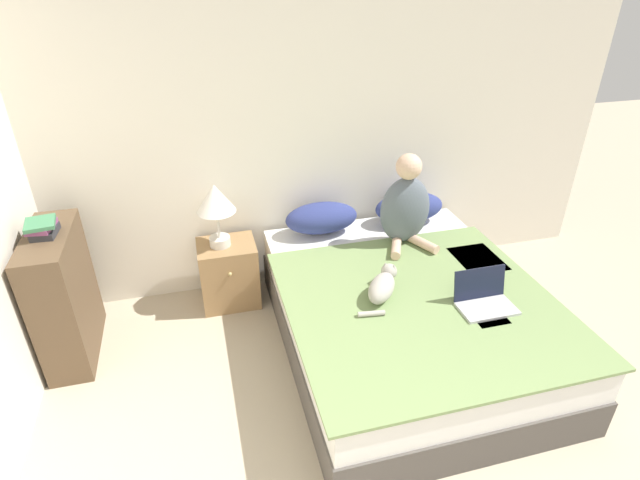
{
  "coord_description": "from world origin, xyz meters",
  "views": [
    {
      "loc": [
        -0.91,
        0.03,
        2.45
      ],
      "look_at": [
        -0.2,
        2.7,
        0.88
      ],
      "focal_mm": 28.0,
      "sensor_mm": 36.0,
      "label": 1
    }
  ],
  "objects_px": {
    "pillow_near": "(322,218)",
    "person_sitting": "(406,206)",
    "cat_tabby": "(383,286)",
    "nightstand": "(229,273)",
    "table_lamp": "(216,203)",
    "book_stack_top": "(42,228)",
    "laptop_open": "(484,299)",
    "bookshelf": "(64,296)",
    "pillow_far": "(409,207)",
    "bed": "(406,316)"
  },
  "relations": [
    {
      "from": "cat_tabby",
      "to": "laptop_open",
      "type": "distance_m",
      "value": 0.64
    },
    {
      "from": "nightstand",
      "to": "table_lamp",
      "type": "height_order",
      "value": "table_lamp"
    },
    {
      "from": "laptop_open",
      "to": "book_stack_top",
      "type": "bearing_deg",
      "value": 161.47
    },
    {
      "from": "cat_tabby",
      "to": "pillow_far",
      "type": "bearing_deg",
      "value": 5.35
    },
    {
      "from": "pillow_far",
      "to": "nightstand",
      "type": "height_order",
      "value": "pillow_far"
    },
    {
      "from": "pillow_near",
      "to": "person_sitting",
      "type": "relative_size",
      "value": 0.82
    },
    {
      "from": "pillow_near",
      "to": "book_stack_top",
      "type": "height_order",
      "value": "book_stack_top"
    },
    {
      "from": "table_lamp",
      "to": "book_stack_top",
      "type": "relative_size",
      "value": 2.23
    },
    {
      "from": "pillow_near",
      "to": "person_sitting",
      "type": "height_order",
      "value": "person_sitting"
    },
    {
      "from": "laptop_open",
      "to": "table_lamp",
      "type": "distance_m",
      "value": 1.98
    },
    {
      "from": "pillow_far",
      "to": "person_sitting",
      "type": "bearing_deg",
      "value": -120.2
    },
    {
      "from": "person_sitting",
      "to": "nightstand",
      "type": "height_order",
      "value": "person_sitting"
    },
    {
      "from": "laptop_open",
      "to": "bookshelf",
      "type": "relative_size",
      "value": 0.38
    },
    {
      "from": "pillow_near",
      "to": "cat_tabby",
      "type": "relative_size",
      "value": 1.54
    },
    {
      "from": "cat_tabby",
      "to": "bookshelf",
      "type": "distance_m",
      "value": 2.13
    },
    {
      "from": "pillow_far",
      "to": "cat_tabby",
      "type": "relative_size",
      "value": 1.54
    },
    {
      "from": "bookshelf",
      "to": "pillow_far",
      "type": "bearing_deg",
      "value": 6.95
    },
    {
      "from": "pillow_far",
      "to": "nightstand",
      "type": "distance_m",
      "value": 1.56
    },
    {
      "from": "pillow_far",
      "to": "table_lamp",
      "type": "bearing_deg",
      "value": -179.52
    },
    {
      "from": "book_stack_top",
      "to": "nightstand",
      "type": "bearing_deg",
      "value": 15.31
    },
    {
      "from": "table_lamp",
      "to": "bookshelf",
      "type": "relative_size",
      "value": 0.54
    },
    {
      "from": "nightstand",
      "to": "cat_tabby",
      "type": "bearing_deg",
      "value": -45.44
    },
    {
      "from": "pillow_far",
      "to": "laptop_open",
      "type": "xyz_separation_m",
      "value": [
        -0.01,
        -1.21,
        -0.07
      ]
    },
    {
      "from": "pillow_far",
      "to": "bookshelf",
      "type": "xyz_separation_m",
      "value": [
        -2.63,
        -0.32,
        -0.18
      ]
    },
    {
      "from": "pillow_near",
      "to": "nightstand",
      "type": "xyz_separation_m",
      "value": [
        -0.77,
        -0.01,
        -0.39
      ]
    },
    {
      "from": "cat_tabby",
      "to": "book_stack_top",
      "type": "height_order",
      "value": "book_stack_top"
    },
    {
      "from": "bed",
      "to": "laptop_open",
      "type": "relative_size",
      "value": 5.96
    },
    {
      "from": "bed",
      "to": "pillow_far",
      "type": "xyz_separation_m",
      "value": [
        0.37,
        0.88,
        0.39
      ]
    },
    {
      "from": "pillow_near",
      "to": "pillow_far",
      "type": "xyz_separation_m",
      "value": [
        0.75,
        0.0,
        0.0
      ]
    },
    {
      "from": "laptop_open",
      "to": "pillow_near",
      "type": "bearing_deg",
      "value": 121.53
    },
    {
      "from": "bed",
      "to": "cat_tabby",
      "type": "xyz_separation_m",
      "value": [
        -0.22,
        -0.07,
        0.35
      ]
    },
    {
      "from": "cat_tabby",
      "to": "table_lamp",
      "type": "xyz_separation_m",
      "value": [
        -0.96,
        0.93,
        0.28
      ]
    },
    {
      "from": "bed",
      "to": "book_stack_top",
      "type": "distance_m",
      "value": 2.44
    },
    {
      "from": "bookshelf",
      "to": "book_stack_top",
      "type": "height_order",
      "value": "book_stack_top"
    },
    {
      "from": "pillow_near",
      "to": "book_stack_top",
      "type": "distance_m",
      "value": 1.94
    },
    {
      "from": "cat_tabby",
      "to": "bookshelf",
      "type": "height_order",
      "value": "bookshelf"
    },
    {
      "from": "pillow_far",
      "to": "table_lamp",
      "type": "distance_m",
      "value": 1.57
    },
    {
      "from": "nightstand",
      "to": "bookshelf",
      "type": "distance_m",
      "value": 1.17
    },
    {
      "from": "person_sitting",
      "to": "cat_tabby",
      "type": "bearing_deg",
      "value": -123.12
    },
    {
      "from": "book_stack_top",
      "to": "cat_tabby",
      "type": "bearing_deg",
      "value": -17.11
    },
    {
      "from": "pillow_near",
      "to": "table_lamp",
      "type": "relative_size",
      "value": 1.16
    },
    {
      "from": "nightstand",
      "to": "table_lamp",
      "type": "bearing_deg",
      "value": 179.12
    },
    {
      "from": "bed",
      "to": "table_lamp",
      "type": "bearing_deg",
      "value": 143.78
    },
    {
      "from": "laptop_open",
      "to": "table_lamp",
      "type": "xyz_separation_m",
      "value": [
        -1.54,
        1.2,
        0.31
      ]
    },
    {
      "from": "bed",
      "to": "pillow_near",
      "type": "xyz_separation_m",
      "value": [
        -0.37,
        0.88,
        0.39
      ]
    },
    {
      "from": "cat_tabby",
      "to": "laptop_open",
      "type": "relative_size",
      "value": 1.07
    },
    {
      "from": "book_stack_top",
      "to": "person_sitting",
      "type": "bearing_deg",
      "value": 0.17
    },
    {
      "from": "table_lamp",
      "to": "book_stack_top",
      "type": "height_order",
      "value": "book_stack_top"
    },
    {
      "from": "person_sitting",
      "to": "table_lamp",
      "type": "bearing_deg",
      "value": 167.7
    },
    {
      "from": "cat_tabby",
      "to": "book_stack_top",
      "type": "xyz_separation_m",
      "value": [
        -2.04,
        0.63,
        0.38
      ]
    }
  ]
}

